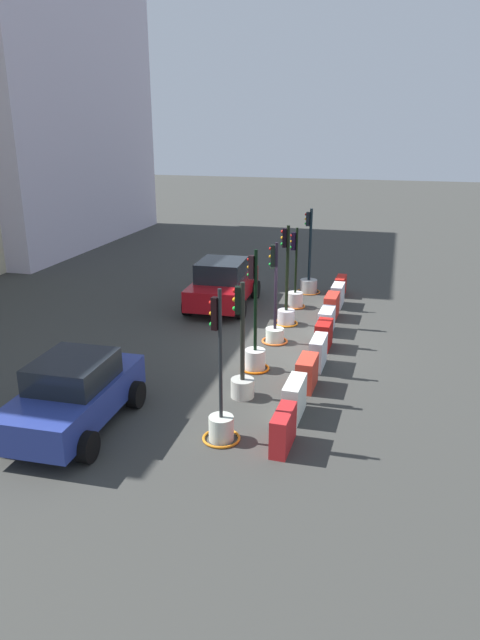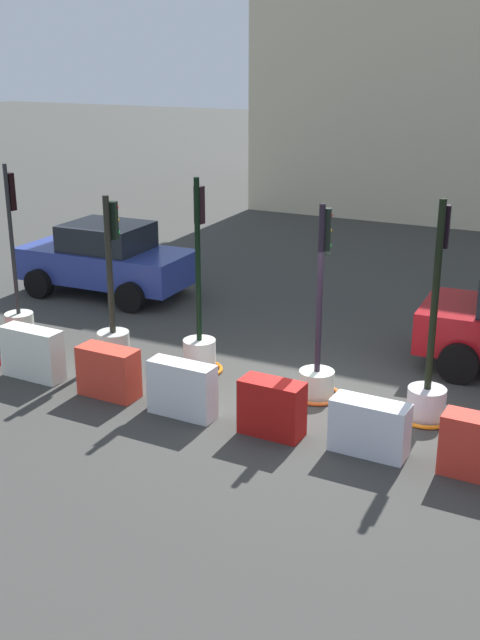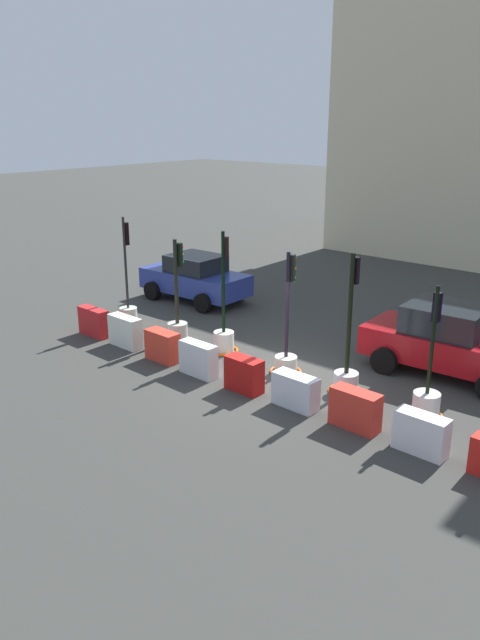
{
  "view_description": "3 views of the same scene",
  "coord_description": "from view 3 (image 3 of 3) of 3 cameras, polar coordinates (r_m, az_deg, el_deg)",
  "views": [
    {
      "loc": [
        -17.06,
        -3.1,
        6.7
      ],
      "look_at": [
        -2.07,
        0.95,
        1.42
      ],
      "focal_mm": 32.36,
      "sensor_mm": 36.0,
      "label": 1
    },
    {
      "loc": [
        4.39,
        -11.07,
        5.52
      ],
      "look_at": [
        -1.12,
        -0.03,
        1.29
      ],
      "focal_mm": 44.37,
      "sensor_mm": 36.0,
      "label": 2
    },
    {
      "loc": [
        9.13,
        -12.01,
        6.51
      ],
      "look_at": [
        -1.14,
        -0.05,
        1.31
      ],
      "focal_mm": 34.98,
      "sensor_mm": 36.0,
      "label": 3
    }
  ],
  "objects": [
    {
      "name": "traffic_light_2",
      "position": [
        17.88,
        -1.48,
        -1.22
      ],
      "size": [
        0.84,
        0.84,
        3.5
      ],
      "color": "silver",
      "rests_on": "ground_plane"
    },
    {
      "name": "traffic_light_4",
      "position": [
        15.47,
        9.75,
        -4.42
      ],
      "size": [
        0.85,
        0.85,
        3.49
      ],
      "color": "silver",
      "rests_on": "ground_plane"
    },
    {
      "name": "traffic_light_1",
      "position": [
        18.96,
        -5.73,
        0.3
      ],
      "size": [
        0.61,
        0.61,
        3.07
      ],
      "color": "#B1B1A7",
      "rests_on": "ground_plane"
    },
    {
      "name": "car_red_compact",
      "position": [
        17.12,
        18.66,
        -1.87
      ],
      "size": [
        4.54,
        2.45,
        1.85
      ],
      "color": "#A00F16",
      "rests_on": "ground_plane"
    },
    {
      "name": "traffic_light_3",
      "position": [
        16.44,
        4.26,
        -3.02
      ],
      "size": [
        0.85,
        0.85,
        3.26
      ],
      "color": "silver",
      "rests_on": "ground_plane"
    },
    {
      "name": "construction_barrier_0",
      "position": [
        19.73,
        -13.24,
        -0.17
      ],
      "size": [
        1.15,
        0.4,
        0.87
      ],
      "color": "red",
      "rests_on": "ground_plane"
    },
    {
      "name": "traffic_light_0",
      "position": [
        20.53,
        -10.18,
        1.04
      ],
      "size": [
        0.86,
        0.86,
        3.51
      ],
      "color": "beige",
      "rests_on": "ground_plane"
    },
    {
      "name": "construction_barrier_1",
      "position": [
        18.61,
        -10.45,
        -1.04
      ],
      "size": [
        1.17,
        0.43,
        0.92
      ],
      "color": "white",
      "rests_on": "ground_plane"
    },
    {
      "name": "car_blue_estate",
      "position": [
        22.88,
        -4.13,
        3.87
      ],
      "size": [
        4.12,
        2.26,
        1.69
      ],
      "color": "navy",
      "rests_on": "ground_plane"
    },
    {
      "name": "construction_barrier_2",
      "position": [
        17.4,
        -7.1,
        -2.37
      ],
      "size": [
        1.04,
        0.49,
        0.85
      ],
      "color": "red",
      "rests_on": "ground_plane"
    },
    {
      "name": "construction_barrier_3",
      "position": [
        16.32,
        -3.84,
        -3.6
      ],
      "size": [
        1.12,
        0.41,
        0.89
      ],
      "color": "silver",
      "rests_on": "ground_plane"
    },
    {
      "name": "construction_barrier_7",
      "position": [
        13.23,
        16.23,
        -9.95
      ],
      "size": [
        1.1,
        0.45,
        0.84
      ],
      "color": "white",
      "rests_on": "ground_plane"
    },
    {
      "name": "ground_plane",
      "position": [
        16.43,
        3.12,
        -5.12
      ],
      "size": [
        120.0,
        120.0,
        0.0
      ],
      "primitive_type": "plane",
      "color": "#383835"
    },
    {
      "name": "traffic_light_5",
      "position": [
        14.72,
        16.72,
        -6.76
      ],
      "size": [
        0.8,
        0.8,
        3.07
      ],
      "color": "silver",
      "rests_on": "ground_plane"
    },
    {
      "name": "construction_barrier_6",
      "position": [
        13.87,
        10.49,
        -8.04
      ],
      "size": [
        1.12,
        0.47,
        0.87
      ],
      "color": "red",
      "rests_on": "ground_plane"
    },
    {
      "name": "construction_barrier_4",
      "position": [
        15.39,
        0.39,
        -5.01
      ],
      "size": [
        0.98,
        0.48,
        0.86
      ],
      "color": "#B11511",
      "rests_on": "ground_plane"
    },
    {
      "name": "construction_barrier_5",
      "position": [
        14.64,
        5.1,
        -6.5
      ],
      "size": [
        1.13,
        0.48,
        0.8
      ],
      "color": "silver",
      "rests_on": "ground_plane"
    }
  ]
}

